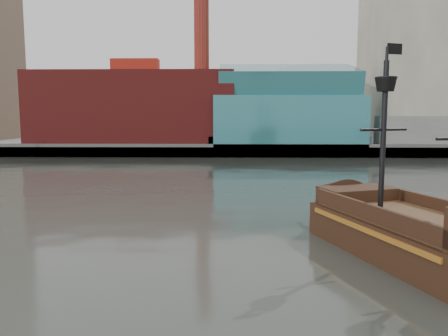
{
  "coord_description": "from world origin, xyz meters",
  "views": [
    {
      "loc": [
        -1.24,
        -22.14,
        8.08
      ],
      "look_at": [
        -1.92,
        11.8,
        4.0
      ],
      "focal_mm": 35.0,
      "sensor_mm": 36.0,
      "label": 1
    }
  ],
  "objects": [
    {
      "name": "ground",
      "position": [
        0.0,
        0.0,
        0.0
      ],
      "size": [
        400.0,
        400.0,
        0.0
      ],
      "primitive_type": "plane",
      "color": "#2D302A",
      "rests_on": "ground"
    },
    {
      "name": "promenade_far",
      "position": [
        0.0,
        92.0,
        1.0
      ],
      "size": [
        220.0,
        60.0,
        2.0
      ],
      "primitive_type": "cube",
      "color": "slate",
      "rests_on": "ground"
    },
    {
      "name": "seawall",
      "position": [
        0.0,
        62.5,
        1.3
      ],
      "size": [
        220.0,
        1.0,
        2.6
      ],
      "primitive_type": "cube",
      "color": "#4C4C49",
      "rests_on": "ground"
    },
    {
      "name": "skyline",
      "position": [
        5.21,
        84.56,
        24.55
      ],
      "size": [
        149.0,
        45.0,
        62.0
      ],
      "color": "brown",
      "rests_on": "promenade_far"
    },
    {
      "name": "pirate_ship",
      "position": [
        9.02,
        1.87,
        1.19
      ],
      "size": [
        10.49,
        18.23,
        13.09
      ],
      "rotation": [
        0.0,
        0.0,
        0.32
      ],
      "color": "black",
      "rests_on": "ground"
    }
  ]
}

